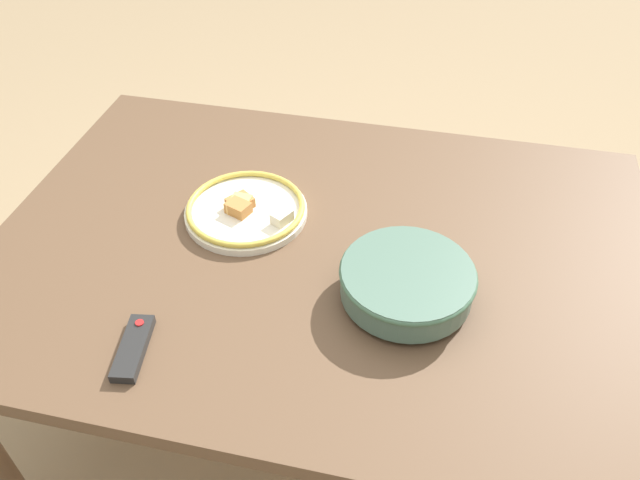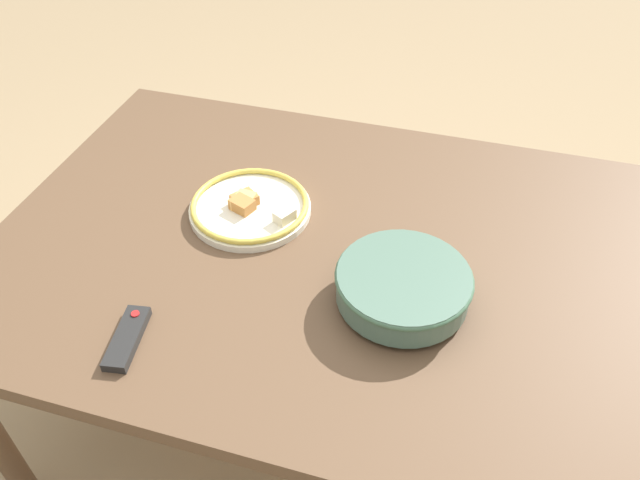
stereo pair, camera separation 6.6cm
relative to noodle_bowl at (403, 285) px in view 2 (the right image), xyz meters
The scene contains 5 objects.
ground_plane 0.80m from the noodle_bowl, 30.36° to the right, with size 8.00×8.00×0.00m, color #9E8460.
dining_table 0.27m from the noodle_bowl, 30.36° to the right, with size 1.53×1.09×0.71m.
noodle_bowl is the anchor object (origin of this frame).
food_plate 0.45m from the noodle_bowl, 24.48° to the right, with size 0.30×0.30×0.05m.
tv_remote 0.56m from the noodle_bowl, 27.22° to the left, with size 0.07×0.16×0.02m.
Camera 2 is at (-0.29, 1.02, 1.69)m, focal length 35.00 mm.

